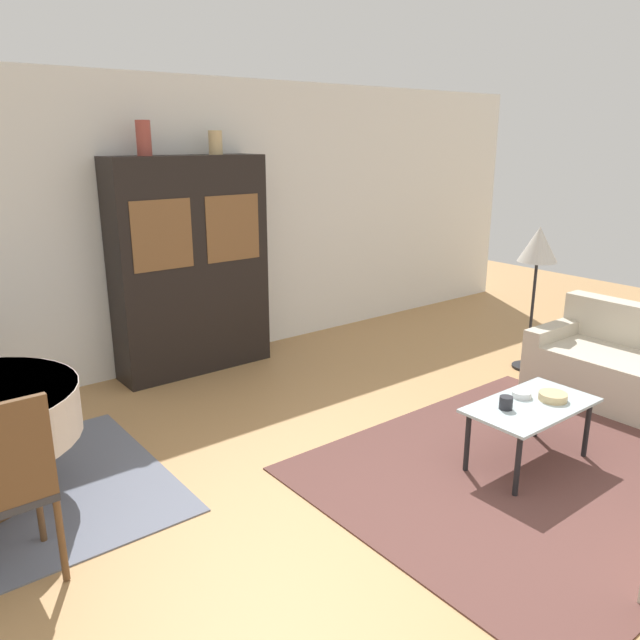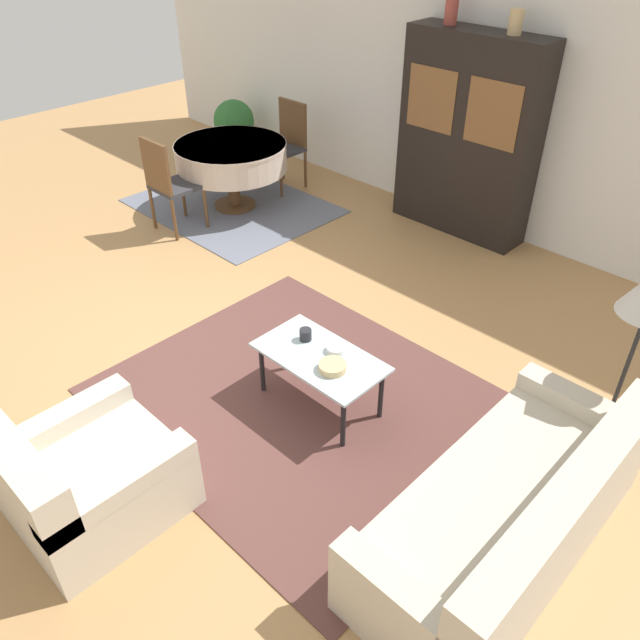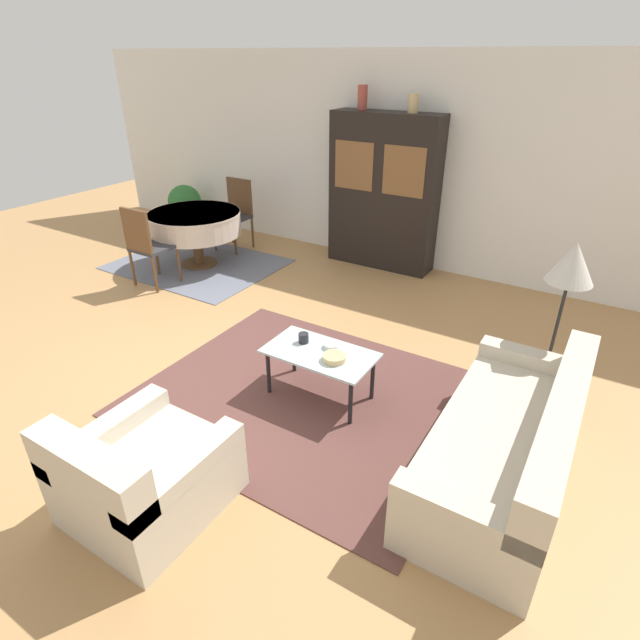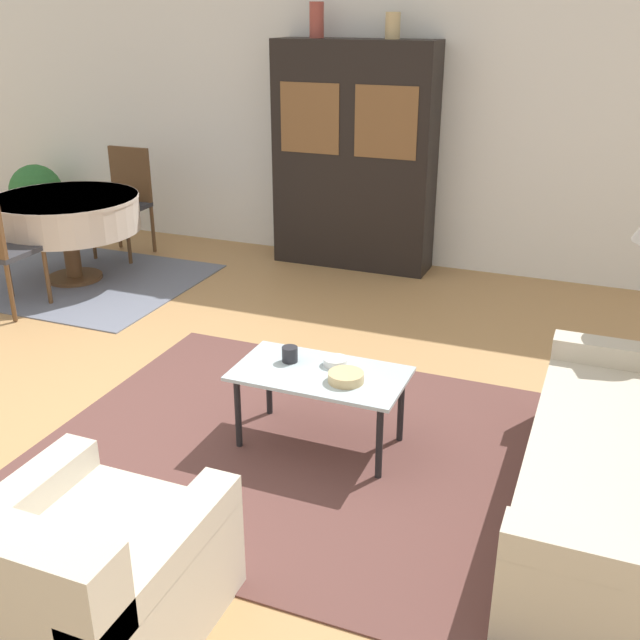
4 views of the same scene
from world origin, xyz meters
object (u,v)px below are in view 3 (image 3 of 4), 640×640
at_px(vase_tall, 363,97).
at_px(bowl_small, 332,345).
at_px(dining_table, 195,223).
at_px(cup, 304,338).
at_px(dining_chair_far, 236,210).
at_px(potted_plant, 185,204).
at_px(bowl, 334,358).
at_px(vase_short, 413,103).
at_px(display_cabinet, 383,193).
at_px(coffee_table, 320,357).
at_px(floor_lamp, 571,270).
at_px(couch, 509,446).
at_px(dining_chair_near, 146,243).
at_px(armchair, 142,477).

bearing_deg(vase_tall, bowl_small, -66.09).
xyz_separation_m(dining_table, cup, (2.84, -1.65, -0.11)).
distance_m(dining_chair_far, potted_plant, 1.38).
height_order(bowl, vase_short, vase_short).
bearing_deg(bowl_small, display_cabinet, 107.81).
height_order(display_cabinet, vase_tall, vase_tall).
bearing_deg(vase_short, cup, -82.76).
height_order(coffee_table, dining_table, dining_table).
relative_size(bowl, vase_tall, 0.65).
distance_m(floor_lamp, bowl, 1.97).
height_order(cup, potted_plant, potted_plant).
bearing_deg(potted_plant, vase_short, 3.58).
distance_m(couch, dining_table, 4.99).
bearing_deg(bowl, floor_lamp, 38.08).
relative_size(dining_table, dining_chair_near, 1.23).
height_order(dining_table, vase_short, vase_short).
distance_m(couch, bowl, 1.44).
bearing_deg(dining_chair_far, vase_tall, -163.79).
bearing_deg(armchair, potted_plant, 132.40).
distance_m(couch, vase_tall, 4.68).
xyz_separation_m(coffee_table, floor_lamp, (1.63, 1.09, 0.75)).
height_order(dining_chair_far, potted_plant, dining_chair_far).
xyz_separation_m(couch, display_cabinet, (-2.49, 3.20, 0.72)).
xyz_separation_m(dining_table, vase_tall, (1.78, 1.36, 1.55)).
xyz_separation_m(display_cabinet, bowl_small, (0.95, -2.96, -0.53)).
bearing_deg(dining_chair_far, bowl_small, 141.68).
bearing_deg(potted_plant, coffee_table, -32.85).
relative_size(couch, dining_table, 1.55).
distance_m(dining_chair_near, bowl, 3.34).
distance_m(armchair, display_cabinet, 4.79).
relative_size(dining_chair_far, floor_lamp, 0.74).
bearing_deg(potted_plant, dining_chair_far, -11.73).
relative_size(dining_chair_far, vase_tall, 3.48).
relative_size(dining_table, bowl, 6.59).
xyz_separation_m(armchair, potted_plant, (-4.08, 4.46, 0.13)).
height_order(bowl_small, vase_tall, vase_tall).
xyz_separation_m(dining_chair_near, dining_chair_far, (0.00, 1.69, 0.00)).
bearing_deg(couch, dining_chair_far, 59.91).
bearing_deg(dining_chair_near, armchair, -42.36).
distance_m(armchair, bowl_small, 1.79).
relative_size(armchair, floor_lamp, 0.67).
bearing_deg(display_cabinet, bowl_small, -72.19).
relative_size(couch, potted_plant, 2.67).
bearing_deg(vase_short, bowl_small, -77.95).
bearing_deg(coffee_table, dining_chair_far, 140.00).
bearing_deg(display_cabinet, potted_plant, -176.11).
bearing_deg(dining_chair_near, vase_tall, 51.19).
bearing_deg(dining_table, cup, -30.09).
bearing_deg(vase_tall, armchair, -78.56).
distance_m(armchair, dining_chair_near, 3.71).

